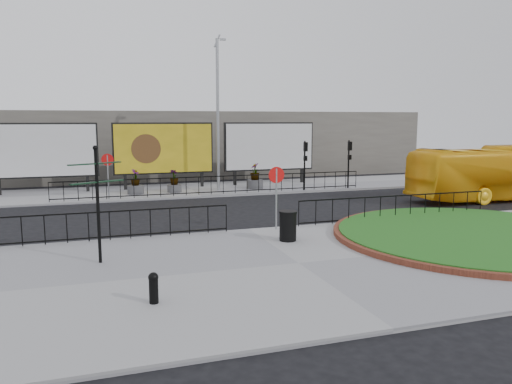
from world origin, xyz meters
name	(u,v)px	position (x,y,z in m)	size (l,w,h in m)	color
ground	(249,232)	(0.00, 0.00, 0.00)	(90.00, 90.00, 0.00)	black
pavement_near	(298,265)	(0.00, -5.00, 0.06)	(30.00, 10.00, 0.12)	gray
pavement_far	(191,190)	(0.00, 12.00, 0.06)	(44.00, 6.00, 0.12)	gray
brick_edge	(477,235)	(7.50, -4.00, 0.21)	(10.40, 10.40, 0.18)	brown
grass_lawn	(477,234)	(7.50, -4.00, 0.23)	(10.00, 10.00, 0.22)	#1E4F15
railing_near_left	(89,227)	(-6.00, -0.30, 0.67)	(10.00, 0.10, 1.10)	black
railing_near_right	(396,207)	(6.50, -0.30, 0.67)	(9.00, 0.10, 1.10)	black
railing_far	(217,185)	(1.00, 9.30, 0.67)	(18.00, 0.10, 1.10)	black
speed_sign_far	(108,166)	(-5.00, 9.40, 1.92)	(0.64, 0.07, 2.47)	gray
speed_sign_near	(276,184)	(1.00, -0.40, 1.92)	(0.64, 0.07, 2.47)	gray
billboard_left	(42,151)	(-8.50, 12.97, 2.60)	(6.20, 0.31, 4.10)	black
billboard_mid	(164,149)	(-1.50, 12.97, 2.60)	(6.20, 0.31, 4.10)	black
billboard_right	(269,147)	(5.50, 12.97, 2.60)	(6.20, 0.31, 4.10)	black
lamp_post	(218,112)	(1.51, 11.00, 4.83)	(0.74, 0.18, 9.23)	gray
signal_pole_a	(305,158)	(6.50, 9.34, 2.10)	(0.22, 0.26, 3.00)	black
signal_pole_b	(349,157)	(9.50, 9.34, 2.10)	(0.22, 0.26, 3.00)	black
building_backdrop	(167,143)	(0.00, 22.00, 2.50)	(40.00, 10.00, 5.00)	#6A655D
fingerpost_sign	(97,193)	(-5.67, -3.08, 2.25)	(1.58, 0.96, 3.53)	black
bollard	(154,286)	(-4.53, -6.99, 0.53)	(0.24, 0.24, 0.75)	black
litter_bin	(288,226)	(0.74, -2.29, 0.66)	(0.65, 0.65, 1.07)	black
bus	(500,173)	(15.53, 3.26, 1.49)	(2.50, 10.66, 2.97)	yellow
planter_a	(136,185)	(-3.45, 11.00, 0.63)	(0.95, 0.95, 1.43)	#4C4C4F
planter_b	(174,183)	(-1.20, 11.00, 0.64)	(0.84, 0.84, 1.36)	#4C4C4F
planter_c	(255,179)	(3.84, 11.00, 0.71)	(1.03, 1.03, 1.61)	#4C4C4F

